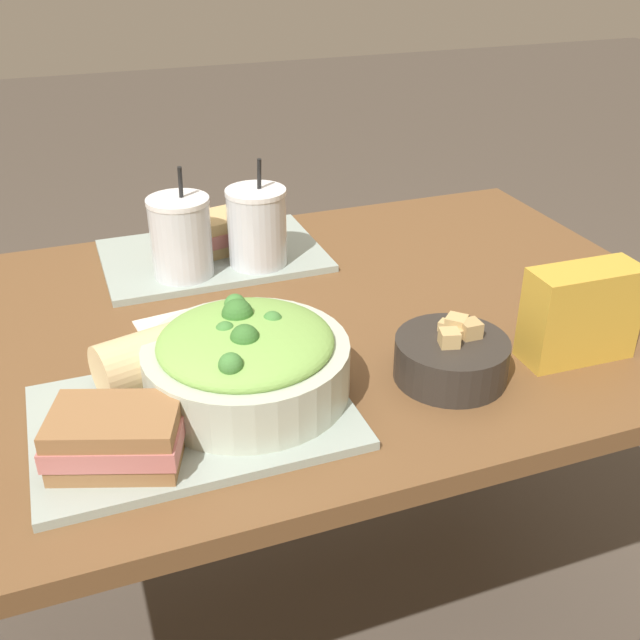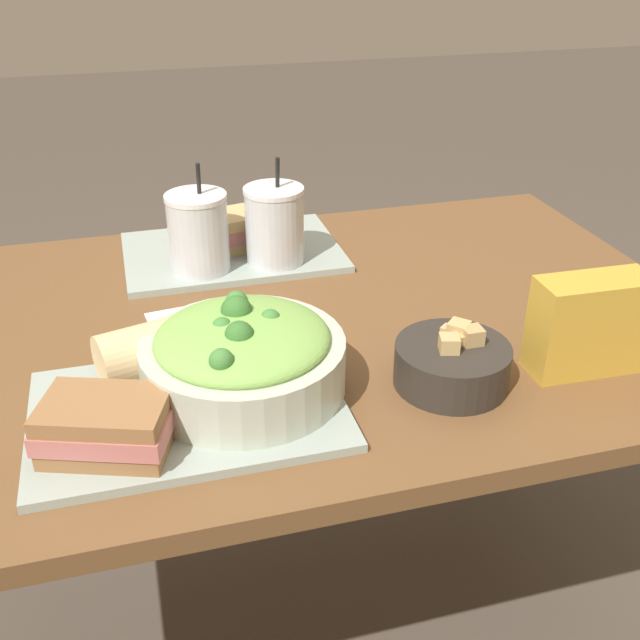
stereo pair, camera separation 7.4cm
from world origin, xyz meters
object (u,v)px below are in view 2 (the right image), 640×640
object	(u,v)px
drink_cup_red	(275,227)
napkin_folded	(201,321)
baguette_near	(164,347)
salad_bowl	(243,355)
sandwich_near	(106,425)
sandwich_far	(229,231)
chip_bag	(590,325)
drink_cup_dark	(199,235)
soup_bowl	(452,363)

from	to	relation	value
drink_cup_red	napkin_folded	xyz separation A→B (m)	(-0.15, -0.16, -0.07)
baguette_near	salad_bowl	bearing A→B (deg)	-141.57
sandwich_near	sandwich_far	size ratio (longest dim) A/B	1.10
chip_bag	salad_bowl	bearing A→B (deg)	174.60
salad_bowl	drink_cup_dark	bearing A→B (deg)	91.03
soup_bowl	drink_cup_red	xyz separation A→B (m)	(-0.14, 0.42, 0.04)
chip_bag	sandwich_near	bearing A→B (deg)	-176.22
sandwich_near	sandwich_far	world-z (taller)	same
chip_bag	soup_bowl	bearing A→B (deg)	177.81
baguette_near	sandwich_far	xyz separation A→B (m)	(0.15, 0.38, -0.00)
drink_cup_dark	napkin_folded	size ratio (longest dim) A/B	1.13
drink_cup_red	chip_bag	size ratio (longest dim) A/B	1.18
chip_bag	napkin_folded	xyz separation A→B (m)	(-0.49, 0.27, -0.07)
drink_cup_red	sandwich_far	bearing A→B (deg)	130.81
napkin_folded	drink_cup_dark	bearing A→B (deg)	82.12
chip_bag	drink_cup_dark	bearing A→B (deg)	138.73
soup_bowl	drink_cup_red	size ratio (longest dim) A/B	0.82
salad_bowl	drink_cup_dark	size ratio (longest dim) A/B	1.39
salad_bowl	sandwich_near	world-z (taller)	salad_bowl
drink_cup_dark	chip_bag	bearing A→B (deg)	-42.87
drink_cup_dark	napkin_folded	bearing A→B (deg)	-97.88
sandwich_far	chip_bag	distance (m)	0.65
drink_cup_red	soup_bowl	bearing A→B (deg)	-70.91
soup_bowl	chip_bag	bearing A→B (deg)	-3.79
chip_bag	napkin_folded	size ratio (longest dim) A/B	0.95
sandwich_near	drink_cup_dark	world-z (taller)	drink_cup_dark
sandwich_far	drink_cup_red	xyz separation A→B (m)	(0.07, -0.08, 0.03)
sandwich_near	drink_cup_red	size ratio (longest dim) A/B	0.91
drink_cup_dark	drink_cup_red	xyz separation A→B (m)	(0.13, 0.00, -0.00)
salad_bowl	sandwich_far	bearing A→B (deg)	83.05
baguette_near	sandwich_far	distance (m)	0.41
napkin_folded	baguette_near	bearing A→B (deg)	-113.86
drink_cup_dark	napkin_folded	xyz separation A→B (m)	(-0.02, -0.16, -0.07)
sandwich_near	chip_bag	world-z (taller)	chip_bag
chip_bag	napkin_folded	distance (m)	0.56
napkin_folded	sandwich_near	bearing A→B (deg)	-115.89
sandwich_near	drink_cup_red	world-z (taller)	drink_cup_red
baguette_near	chip_bag	world-z (taller)	chip_bag
soup_bowl	napkin_folded	distance (m)	0.39
sandwich_near	napkin_folded	bearing A→B (deg)	83.56
baguette_near	napkin_folded	size ratio (longest dim) A/B	1.10
soup_bowl	chip_bag	world-z (taller)	chip_bag
sandwich_far	napkin_folded	distance (m)	0.26
baguette_near	napkin_folded	world-z (taller)	baguette_near
soup_bowl	drink_cup_dark	bearing A→B (deg)	123.29
sandwich_far	napkin_folded	xyz separation A→B (m)	(-0.08, -0.24, -0.04)
baguette_near	sandwich_far	bearing A→B (deg)	-36.22
salad_bowl	drink_cup_dark	xyz separation A→B (m)	(-0.01, 0.37, 0.01)
drink_cup_dark	napkin_folded	distance (m)	0.18
soup_bowl	sandwich_near	size ratio (longest dim) A/B	0.90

